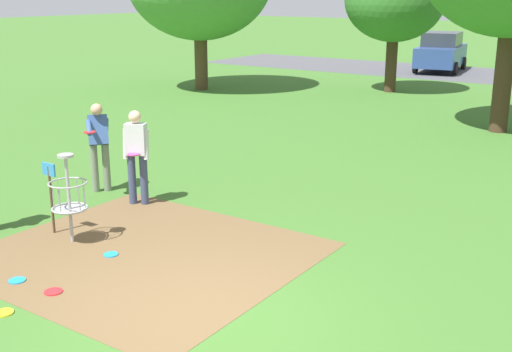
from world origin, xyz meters
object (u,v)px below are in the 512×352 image
Objects in this scene: player_throwing at (99,141)px; frisbee_by_tee at (111,255)px; parked_car_leftmost at (441,52)px; disc_golf_basket at (67,194)px; player_waiting_left at (137,152)px; frisbee_far_right at (53,292)px; frisbee_far_left at (4,313)px; frisbee_mid_grass at (17,281)px.

player_throwing is 8.06× the size of frisbee_by_tee.
player_throwing is 22.67m from parked_car_leftmost.
disc_golf_basket is 6.55× the size of frisbee_by_tee.
player_waiting_left reaches higher than frisbee_far_right.
frisbee_far_right is at bearing 87.42° from frisbee_far_left.
disc_golf_basket reaches higher than frisbee_mid_grass.
disc_golf_basket is at bearing 133.10° from frisbee_far_right.
player_throwing is 3.40m from frisbee_by_tee.
frisbee_mid_grass is at bearing -82.74° from parked_car_leftmost.
player_throwing is at bearing 126.81° from disc_golf_basket.
player_throwing is 1.00× the size of player_waiting_left.
frisbee_far_right is (1.23, -1.31, -0.74)m from disc_golf_basket.
frisbee_by_tee is (1.34, -1.96, -0.96)m from player_waiting_left.
frisbee_far_right is at bearing -81.28° from parked_car_leftmost.
frisbee_mid_grass is at bearing 134.67° from frisbee_far_left.
parked_car_leftmost is (-3.69, 24.75, 0.91)m from frisbee_by_tee.
frisbee_by_tee is 1.99m from frisbee_far_left.
player_waiting_left reaches higher than disc_golf_basket.
frisbee_mid_grass and frisbee_far_left have the same top height.
frisbee_mid_grass and frisbee_far_right have the same top height.
player_waiting_left is at bearing -84.12° from parked_car_leftmost.
frisbee_by_tee is 0.95× the size of frisbee_mid_grass.
frisbee_far_left is at bearing -59.26° from disc_golf_basket.
frisbee_mid_grass is at bearing -105.68° from frisbee_by_tee.
disc_golf_basket is at bearing -77.86° from player_waiting_left.
frisbee_mid_grass is at bearing -73.53° from player_waiting_left.
parked_car_leftmost is at bearing 98.43° from frisbee_far_left.
player_waiting_left is at bearing 112.26° from frisbee_far_left.
frisbee_by_tee is (0.93, -0.04, -0.74)m from disc_golf_basket.
frisbee_by_tee is 1.38m from frisbee_mid_grass.
player_waiting_left reaches higher than frisbee_far_left.
player_throwing reaches higher than frisbee_far_right.
frisbee_by_tee is at bearing -40.39° from player_throwing.
frisbee_mid_grass is 26.30m from parked_car_leftmost.
parked_car_leftmost reaches higher than frisbee_mid_grass.
frisbee_by_tee is 0.05× the size of parked_car_leftmost.
player_waiting_left reaches higher than frisbee_by_tee.
frisbee_mid_grass is 1.00× the size of frisbee_far_left.
frisbee_far_left is (1.20, -2.01, -0.74)m from disc_golf_basket.
parked_car_leftmost is at bearing 98.49° from frisbee_by_tee.
disc_golf_basket is 0.81× the size of player_throwing.
player_throwing is 5.01m from frisbee_far_left.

